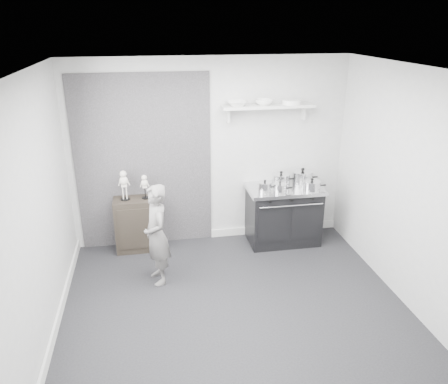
{
  "coord_description": "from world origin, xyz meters",
  "views": [
    {
      "loc": [
        -0.88,
        -4.2,
        3.14
      ],
      "look_at": [
        0.05,
        0.95,
        1.07
      ],
      "focal_mm": 35.0,
      "sensor_mm": 36.0,
      "label": 1
    }
  ],
  "objects": [
    {
      "name": "bowl_small",
      "position": [
        0.74,
        1.67,
        2.08
      ],
      "size": [
        0.25,
        0.25,
        0.08
      ],
      "primitive_type": "imported",
      "color": "white",
      "rests_on": "wall_shelf"
    },
    {
      "name": "wall_shelf",
      "position": [
        0.8,
        1.68,
        2.01
      ],
      "size": [
        1.3,
        0.26,
        0.24
      ],
      "color": "silver",
      "rests_on": "room_shell"
    },
    {
      "name": "skeleton_torso",
      "position": [
        -0.96,
        1.61,
        0.99
      ],
      "size": [
        0.11,
        0.07,
        0.4
      ],
      "primitive_type": null,
      "color": "beige",
      "rests_on": "side_cabinet"
    },
    {
      "name": "bowl_large",
      "position": [
        0.36,
        1.67,
        2.07
      ],
      "size": [
        0.28,
        0.28,
        0.07
      ],
      "primitive_type": "imported",
      "color": "white",
      "rests_on": "wall_shelf"
    },
    {
      "name": "skeleton_full",
      "position": [
        -1.24,
        1.61,
        1.04
      ],
      "size": [
        0.14,
        0.09,
        0.49
      ],
      "primitive_type": null,
      "color": "beige",
      "rests_on": "side_cabinet"
    },
    {
      "name": "child",
      "position": [
        -0.84,
        0.71,
        0.65
      ],
      "size": [
        0.42,
        0.54,
        1.31
      ],
      "primitive_type": "imported",
      "rotation": [
        0.0,
        0.0,
        -1.33
      ],
      "color": "slate",
      "rests_on": "ground"
    },
    {
      "name": "side_cabinet",
      "position": [
        -1.11,
        1.61,
        0.39
      ],
      "size": [
        0.61,
        0.35,
        0.79
      ],
      "primitive_type": "cube",
      "color": "black",
      "rests_on": "ground"
    },
    {
      "name": "plate_stack",
      "position": [
        1.14,
        1.67,
        2.07
      ],
      "size": [
        0.27,
        0.27,
        0.06
      ],
      "primitive_type": "cylinder",
      "color": "white",
      "rests_on": "wall_shelf"
    },
    {
      "name": "room_shell",
      "position": [
        -0.09,
        0.15,
        1.64
      ],
      "size": [
        4.02,
        3.62,
        2.71
      ],
      "color": "#B1B1AF",
      "rests_on": "ground"
    },
    {
      "name": "pot_back_left",
      "position": [
        1.02,
        1.61,
        0.95
      ],
      "size": [
        0.35,
        0.26,
        0.2
      ],
      "color": "silver",
      "rests_on": "stove"
    },
    {
      "name": "pot_back_right",
      "position": [
        1.34,
        1.59,
        0.97
      ],
      "size": [
        0.39,
        0.3,
        0.24
      ],
      "color": "silver",
      "rests_on": "stove"
    },
    {
      "name": "stove",
      "position": [
        1.04,
        1.48,
        0.44
      ],
      "size": [
        1.09,
        0.68,
        0.87
      ],
      "color": "black",
      "rests_on": "ground"
    },
    {
      "name": "pot_front_right",
      "position": [
        1.38,
        1.29,
        0.94
      ],
      "size": [
        0.34,
        0.25,
        0.18
      ],
      "color": "silver",
      "rests_on": "stove"
    },
    {
      "name": "pot_front_left",
      "position": [
        0.71,
        1.35,
        0.95
      ],
      "size": [
        0.28,
        0.2,
        0.18
      ],
      "color": "silver",
      "rests_on": "stove"
    },
    {
      "name": "ground",
      "position": [
        0.0,
        0.0,
        0.0
      ],
      "size": [
        4.0,
        4.0,
        0.0
      ],
      "primitive_type": "plane",
      "color": "black",
      "rests_on": "ground"
    },
    {
      "name": "pot_front_center",
      "position": [
        0.91,
        1.29,
        0.94
      ],
      "size": [
        0.27,
        0.18,
        0.16
      ],
      "color": "silver",
      "rests_on": "stove"
    }
  ]
}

